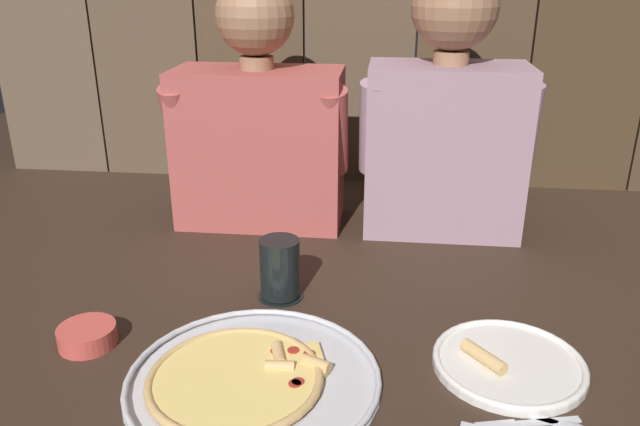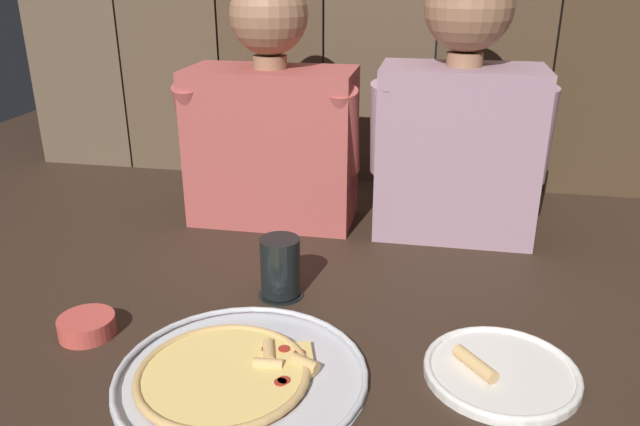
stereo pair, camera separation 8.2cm
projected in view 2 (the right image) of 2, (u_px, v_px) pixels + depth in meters
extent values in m
plane|color=#332319|center=(327.00, 325.00, 1.14)|extent=(3.20, 3.20, 0.00)
cylinder|color=silver|center=(242.00, 378.00, 0.99)|extent=(0.40, 0.40, 0.01)
torus|color=silver|center=(242.00, 373.00, 0.99)|extent=(0.40, 0.40, 0.01)
cylinder|color=#B23823|center=(223.00, 376.00, 0.99)|extent=(0.27, 0.27, 0.00)
cylinder|color=#F4D170|center=(223.00, 374.00, 0.98)|extent=(0.26, 0.26, 0.01)
torus|color=tan|center=(223.00, 374.00, 0.98)|extent=(0.28, 0.28, 0.01)
cube|color=#EFC660|center=(272.00, 355.00, 1.04)|extent=(0.05, 0.07, 0.01)
cylinder|color=tan|center=(268.00, 364.00, 1.00)|extent=(0.05, 0.02, 0.02)
cylinder|color=#A3281E|center=(267.00, 349.00, 1.04)|extent=(0.02, 0.02, 0.00)
cube|color=#F4D170|center=(291.00, 353.00, 1.04)|extent=(0.08, 0.07, 0.01)
cylinder|color=tan|center=(269.00, 352.00, 1.03)|extent=(0.03, 0.06, 0.02)
cylinder|color=#A3281E|center=(300.00, 353.00, 1.03)|extent=(0.02, 0.02, 0.00)
cylinder|color=#A3281E|center=(284.00, 349.00, 1.04)|extent=(0.02, 0.02, 0.00)
cube|color=#EFC660|center=(288.00, 380.00, 0.97)|extent=(0.08, 0.10, 0.01)
cylinder|color=tan|center=(305.00, 363.00, 1.00)|extent=(0.05, 0.04, 0.02)
cylinder|color=#A3281E|center=(280.00, 382.00, 0.96)|extent=(0.02, 0.02, 0.00)
cylinder|color=#A3281E|center=(284.00, 380.00, 0.96)|extent=(0.02, 0.02, 0.00)
cylinder|color=white|center=(501.00, 373.00, 1.00)|extent=(0.25, 0.25, 0.01)
torus|color=white|center=(501.00, 370.00, 0.99)|extent=(0.25, 0.25, 0.01)
cylinder|color=tan|center=(475.00, 364.00, 0.99)|extent=(0.07, 0.08, 0.02)
cylinder|color=black|center=(281.00, 293.00, 1.24)|extent=(0.09, 0.09, 0.01)
cylinder|color=black|center=(280.00, 266.00, 1.22)|extent=(0.08, 0.08, 0.12)
cylinder|color=#CC4C42|center=(87.00, 326.00, 1.10)|extent=(0.10, 0.10, 0.03)
cylinder|color=#B23823|center=(86.00, 322.00, 1.10)|extent=(0.08, 0.08, 0.02)
cube|color=silver|center=(510.00, 423.00, 0.89)|extent=(0.09, 0.04, 0.01)
cube|color=#AD4C47|center=(273.00, 147.00, 1.54)|extent=(0.40, 0.20, 0.38)
cylinder|color=#9E7051|center=(270.00, 62.00, 1.47)|extent=(0.08, 0.08, 0.03)
sphere|color=#9E7051|center=(269.00, 15.00, 1.43)|extent=(0.18, 0.18, 0.18)
sphere|color=brown|center=(270.00, 8.00, 1.43)|extent=(0.17, 0.17, 0.17)
cylinder|color=#AD4C47|center=(195.00, 124.00, 1.52)|extent=(0.08, 0.14, 0.22)
cylinder|color=#AD4C47|center=(343.00, 131.00, 1.46)|extent=(0.08, 0.13, 0.22)
cube|color=gray|center=(457.00, 153.00, 1.46)|extent=(0.37, 0.20, 0.40)
cylinder|color=#9E7051|center=(465.00, 59.00, 1.38)|extent=(0.08, 0.08, 0.03)
sphere|color=#9E7051|center=(469.00, 6.00, 1.34)|extent=(0.19, 0.19, 0.19)
cylinder|color=gray|center=(387.00, 129.00, 1.43)|extent=(0.08, 0.12, 0.23)
cylinder|color=gray|center=(535.00, 135.00, 1.38)|extent=(0.08, 0.11, 0.23)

